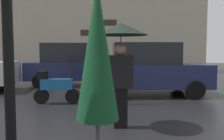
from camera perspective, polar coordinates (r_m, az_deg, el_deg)
The scene contains 6 objects.
folded_patio_umbrella_far at distance 2.16m, azimuth -3.44°, elevation 2.10°, with size 0.47×0.47×2.25m.
pedestrian_with_umbrella at distance 5.10m, azimuth 2.05°, elevation 5.90°, with size 1.12×1.12×2.20m.
parked_scooter at distance 7.73m, azimuth -13.00°, elevation -3.60°, with size 1.42×0.32×1.23m.
parked_car_right at distance 9.10m, azimuth 8.40°, elevation 0.26°, with size 4.16×2.05×1.91m.
parked_car_distant at distance 11.56m, azimuth -9.31°, elevation 1.23°, with size 4.17×1.89×1.98m.
street_signpost at distance 7.37m, azimuth -3.21°, elevation 4.67°, with size 1.08×0.08×2.71m.
Camera 1 is at (0.82, -2.68, 1.62)m, focal length 39.38 mm.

